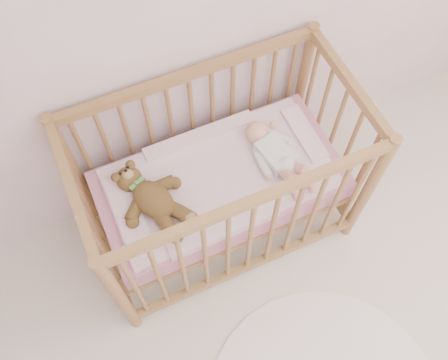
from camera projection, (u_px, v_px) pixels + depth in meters
crib at (220, 183)px, 2.53m from camera, size 1.36×0.76×1.00m
mattress at (220, 185)px, 2.54m from camera, size 1.22×0.62×0.13m
blanket at (220, 178)px, 2.48m from camera, size 1.10×0.58×0.06m
baby at (275, 152)px, 2.46m from camera, size 0.33×0.55×0.12m
teddy_bear at (153, 199)px, 2.33m from camera, size 0.52×0.60×0.14m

